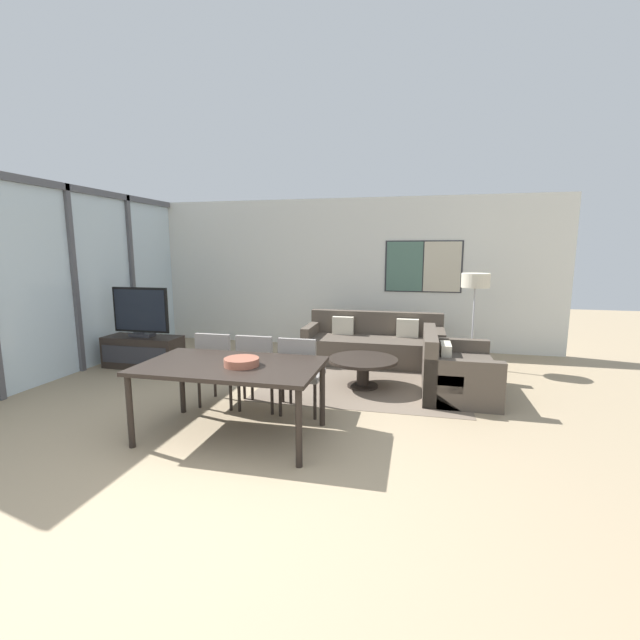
# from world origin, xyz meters

# --- Properties ---
(ground_plane) EXTENTS (24.00, 24.00, 0.00)m
(ground_plane) POSITION_xyz_m (0.00, 0.00, 0.00)
(ground_plane) COLOR #9E896B
(wall_back) EXTENTS (8.12, 0.09, 2.80)m
(wall_back) POSITION_xyz_m (0.05, 5.32, 1.40)
(wall_back) COLOR silver
(wall_back) RESTS_ON ground_plane
(window_wall_left) EXTENTS (0.07, 5.33, 2.80)m
(window_wall_left) POSITION_xyz_m (-3.55, 2.66, 1.53)
(window_wall_left) COLOR silver
(window_wall_left) RESTS_ON ground_plane
(area_rug) EXTENTS (2.74, 1.78, 0.01)m
(area_rug) POSITION_xyz_m (0.81, 2.85, 0.00)
(area_rug) COLOR #706051
(area_rug) RESTS_ON ground_plane
(tv_console) EXTENTS (1.21, 0.49, 0.50)m
(tv_console) POSITION_xyz_m (-2.74, 3.08, 0.25)
(tv_console) COLOR black
(tv_console) RESTS_ON ground_plane
(television) EXTENTS (0.95, 0.20, 0.78)m
(television) POSITION_xyz_m (-2.74, 3.08, 0.88)
(television) COLOR #2D2D33
(television) RESTS_ON tv_console
(sofa_main) EXTENTS (2.25, 0.91, 0.81)m
(sofa_main) POSITION_xyz_m (0.81, 4.25, 0.27)
(sofa_main) COLOR #51473D
(sofa_main) RESTS_ON ground_plane
(sofa_side) EXTENTS (0.91, 1.36, 0.81)m
(sofa_side) POSITION_xyz_m (1.97, 2.87, 0.27)
(sofa_side) COLOR #51473D
(sofa_side) RESTS_ON ground_plane
(coffee_table) EXTENTS (0.94, 0.94, 0.40)m
(coffee_table) POSITION_xyz_m (0.81, 2.85, 0.30)
(coffee_table) COLOR black
(coffee_table) RESTS_ON ground_plane
(dining_table) EXTENTS (1.77, 1.03, 0.75)m
(dining_table) POSITION_xyz_m (-0.27, 1.01, 0.68)
(dining_table) COLOR black
(dining_table) RESTS_ON ground_plane
(dining_chair_left) EXTENTS (0.46, 0.46, 0.90)m
(dining_chair_left) POSITION_xyz_m (-0.78, 1.77, 0.51)
(dining_chair_left) COLOR gray
(dining_chair_left) RESTS_ON ground_plane
(dining_chair_centre) EXTENTS (0.46, 0.46, 0.90)m
(dining_chair_centre) POSITION_xyz_m (-0.27, 1.76, 0.51)
(dining_chair_centre) COLOR gray
(dining_chair_centre) RESTS_ON ground_plane
(dining_chair_right) EXTENTS (0.46, 0.46, 0.90)m
(dining_chair_right) POSITION_xyz_m (0.24, 1.73, 0.51)
(dining_chair_right) COLOR gray
(dining_chair_right) RESTS_ON ground_plane
(fruit_bowl) EXTENTS (0.34, 0.34, 0.08)m
(fruit_bowl) POSITION_xyz_m (-0.14, 0.98, 0.79)
(fruit_bowl) COLOR #995642
(fruit_bowl) RESTS_ON dining_table
(floor_lamp) EXTENTS (0.43, 0.43, 1.50)m
(floor_lamp) POSITION_xyz_m (2.36, 4.22, 1.31)
(floor_lamp) COLOR #2D2D33
(floor_lamp) RESTS_ON ground_plane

